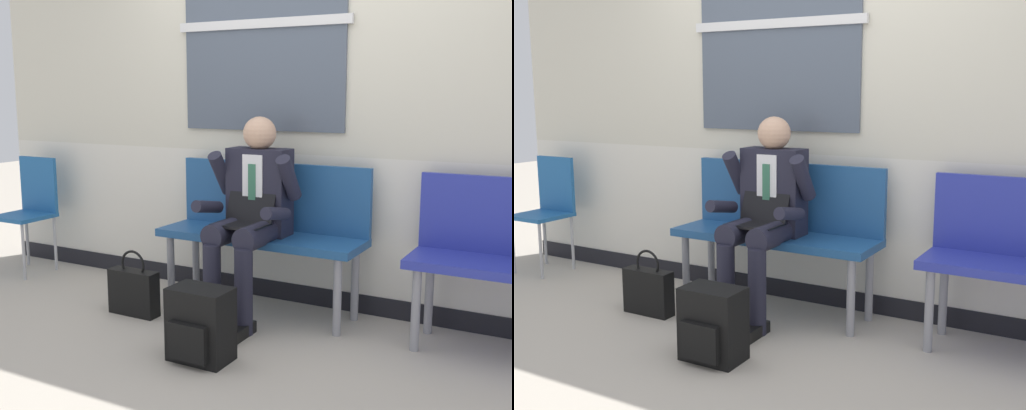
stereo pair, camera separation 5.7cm
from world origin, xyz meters
The scene contains 7 objects.
ground_plane centered at (0.00, 0.00, 0.00)m, with size 18.00×18.00×0.00m, color #B2A899.
station_wall centered at (-0.01, 0.62, 1.34)m, with size 5.36×0.17×2.68m.
bench_with_person centered at (-0.17, 0.35, 0.58)m, with size 1.36×0.42×0.97m.
person_seated centered at (-0.17, 0.15, 0.69)m, with size 0.57×0.70×1.27m.
backpack centered at (-0.08, -0.56, 0.20)m, with size 0.33×0.25×0.40m.
handbag centered at (-0.85, -0.17, 0.16)m, with size 0.34×0.11×0.43m.
folding_chair centered at (-2.25, 0.27, 0.55)m, with size 0.38×0.38×0.91m.
Camera 2 is at (1.80, -3.22, 1.43)m, focal length 44.74 mm.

